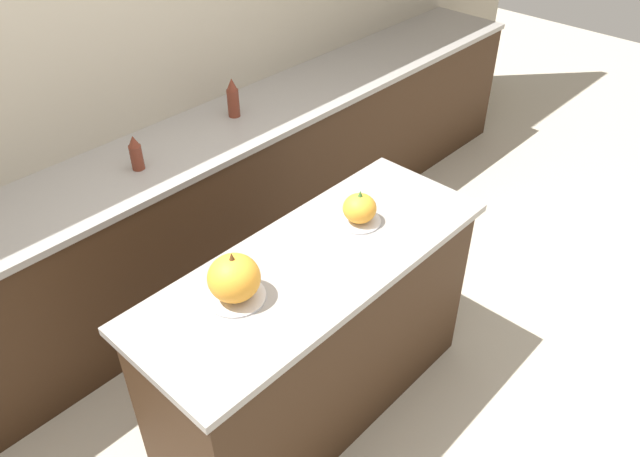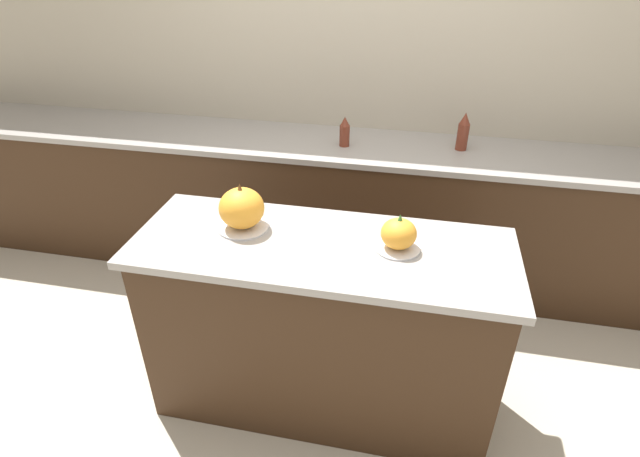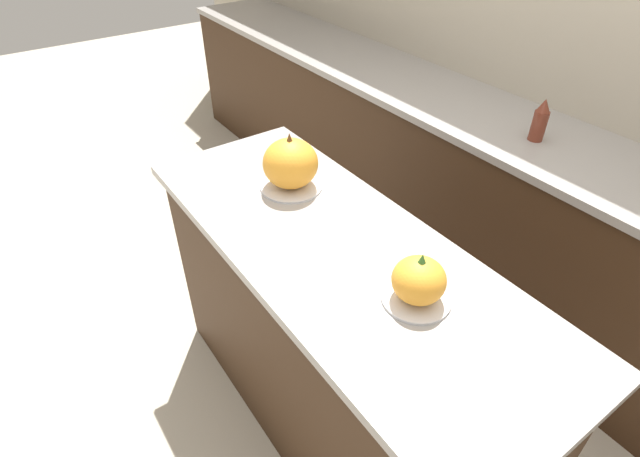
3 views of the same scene
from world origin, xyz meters
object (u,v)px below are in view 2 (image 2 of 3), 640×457
object	(u,v)px
pumpkin_cake_right	(399,235)
pumpkin_cake_left	(242,209)
bottle_short	(345,132)
bottle_tall	(463,132)

from	to	relation	value
pumpkin_cake_right	pumpkin_cake_left	bearing A→B (deg)	177.55
pumpkin_cake_left	pumpkin_cake_right	xyz separation A→B (m)	(0.68, -0.03, -0.03)
bottle_short	pumpkin_cake_left	bearing A→B (deg)	-104.76
bottle_tall	pumpkin_cake_left	bearing A→B (deg)	-130.45
bottle_tall	bottle_short	bearing A→B (deg)	-172.95
pumpkin_cake_right	bottle_short	xyz separation A→B (m)	(-0.40, 1.08, 0.02)
pumpkin_cake_left	bottle_tall	xyz separation A→B (m)	(0.97, 1.14, 0.01)
pumpkin_cake_right	bottle_short	distance (m)	1.15
pumpkin_cake_right	bottle_tall	distance (m)	1.20
bottle_short	bottle_tall	bearing A→B (deg)	7.05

